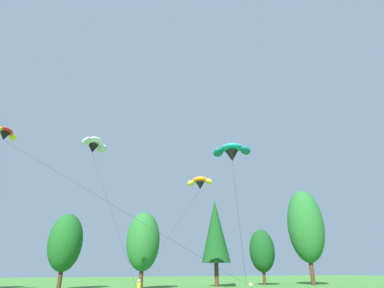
% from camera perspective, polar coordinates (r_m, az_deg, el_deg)
% --- Properties ---
extents(treeline_tree_d, '(4.33, 4.33, 9.39)m').
position_cam_1_polar(treeline_tree_d, '(45.64, -22.51, -16.53)').
color(treeline_tree_d, '#472D19').
rests_on(treeline_tree_d, ground_plane).
extents(treeline_tree_e, '(4.42, 4.42, 9.72)m').
position_cam_1_polar(treeline_tree_e, '(43.71, -9.08, -17.42)').
color(treeline_tree_e, '#472D19').
rests_on(treeline_tree_e, ground_plane).
extents(treeline_tree_f, '(4.39, 4.39, 12.70)m').
position_cam_1_polar(treeline_tree_f, '(49.84, 4.37, -15.80)').
color(treeline_tree_f, '#472D19').
rests_on(treeline_tree_f, ground_plane).
extents(treeline_tree_g, '(4.15, 4.15, 8.69)m').
position_cam_1_polar(treeline_tree_g, '(55.67, 12.91, -18.81)').
color(treeline_tree_g, '#472D19').
rests_on(treeline_tree_g, ground_plane).
extents(treeline_tree_h, '(5.94, 5.94, 15.34)m').
position_cam_1_polar(treeline_tree_h, '(57.68, 20.40, -14.08)').
color(treeline_tree_h, '#472D19').
rests_on(treeline_tree_h, ground_plane).
extents(parafoil_kite_high_orange, '(11.42, 12.89, 12.24)m').
position_cam_1_polar(parafoil_kite_high_orange, '(39.14, 1.48, -7.23)').
color(parafoil_kite_high_orange, orange).
extents(parafoil_kite_mid_red_yellow, '(16.06, 16.67, 12.76)m').
position_cam_1_polar(parafoil_kite_mid_red_yellow, '(32.69, -31.41, 1.67)').
color(parafoil_kite_mid_red_yellow, red).
extents(parafoil_kite_far_white, '(5.15, 9.31, 13.98)m').
position_cam_1_polar(parafoil_kite_far_white, '(33.28, -17.80, -0.17)').
color(parafoil_kite_far_white, white).
extents(parafoil_kite_low_teal, '(5.52, 8.78, 11.09)m').
position_cam_1_polar(parafoil_kite_low_teal, '(27.17, 7.41, -1.42)').
color(parafoil_kite_low_teal, teal).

